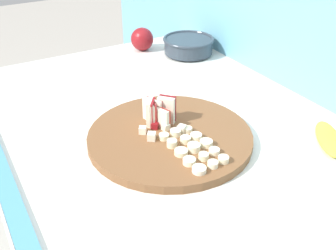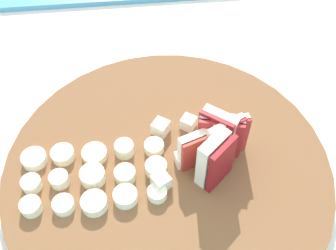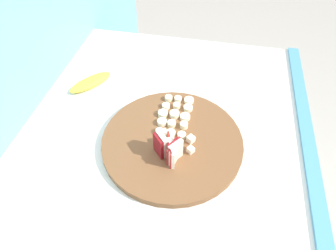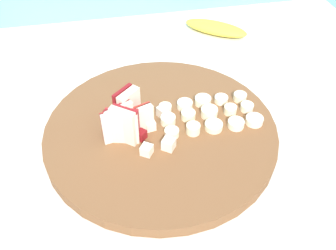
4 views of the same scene
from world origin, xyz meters
name	(u,v)px [view 3 (image 3 of 4)]	position (x,y,z in m)	size (l,w,h in m)	color
tiled_countertop	(162,226)	(0.00, 0.00, 0.45)	(1.20, 0.83, 0.90)	silver
tile_backsplash	(34,170)	(0.00, 0.43, 0.70)	(2.40, 0.04, 1.40)	#6BADC6
cutting_board	(172,142)	(0.06, -0.03, 0.90)	(0.39, 0.39, 0.02)	brown
apple_wedge_fan	(170,149)	(0.00, -0.03, 0.94)	(0.08, 0.08, 0.07)	maroon
apple_dice_pile	(179,142)	(0.04, -0.05, 0.92)	(0.07, 0.10, 0.02)	#EFE5CC
banana_slice_rows	(175,115)	(0.14, -0.02, 0.92)	(0.17, 0.10, 0.02)	beige
banana_peel	(91,82)	(0.25, 0.29, 0.90)	(0.15, 0.05, 0.03)	gold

